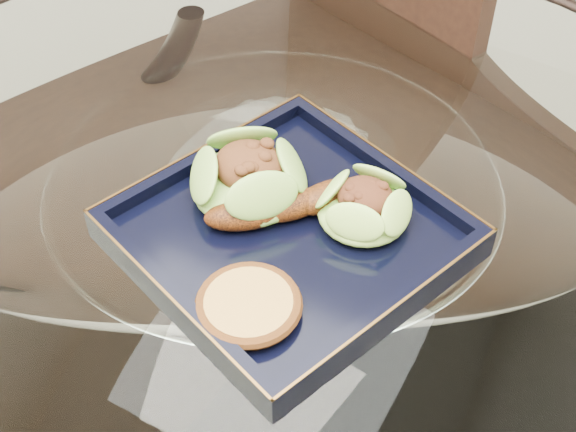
% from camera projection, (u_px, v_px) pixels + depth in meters
% --- Properties ---
extents(dining_table, '(1.13, 1.13, 0.77)m').
position_uv_depth(dining_table, '(276.00, 319.00, 0.90)').
color(dining_table, white).
rests_on(dining_table, ground).
extents(dining_chair, '(0.50, 0.50, 0.88)m').
position_uv_depth(dining_chair, '(313.00, 175.00, 1.23)').
color(dining_chair, black).
rests_on(dining_chair, ground).
extents(navy_plate, '(0.35, 0.35, 0.02)m').
position_uv_depth(navy_plate, '(288.00, 238.00, 0.75)').
color(navy_plate, black).
rests_on(navy_plate, dining_table).
extents(lettuce_wrap_left, '(0.14, 0.14, 0.04)m').
position_uv_depth(lettuce_wrap_left, '(248.00, 180.00, 0.76)').
color(lettuce_wrap_left, '#569029').
rests_on(lettuce_wrap_left, navy_plate).
extents(lettuce_wrap_right, '(0.11, 0.11, 0.03)m').
position_uv_depth(lettuce_wrap_right, '(363.00, 208.00, 0.74)').
color(lettuce_wrap_right, '#64A02E').
rests_on(lettuce_wrap_right, navy_plate).
extents(roasted_plantain, '(0.13, 0.13, 0.03)m').
position_uv_depth(roasted_plantain, '(288.00, 205.00, 0.75)').
color(roasted_plantain, '#612B0A').
rests_on(roasted_plantain, navy_plate).
extents(crumb_patty, '(0.10, 0.10, 0.01)m').
position_uv_depth(crumb_patty, '(249.00, 306.00, 0.67)').
color(crumb_patty, gold).
rests_on(crumb_patty, navy_plate).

